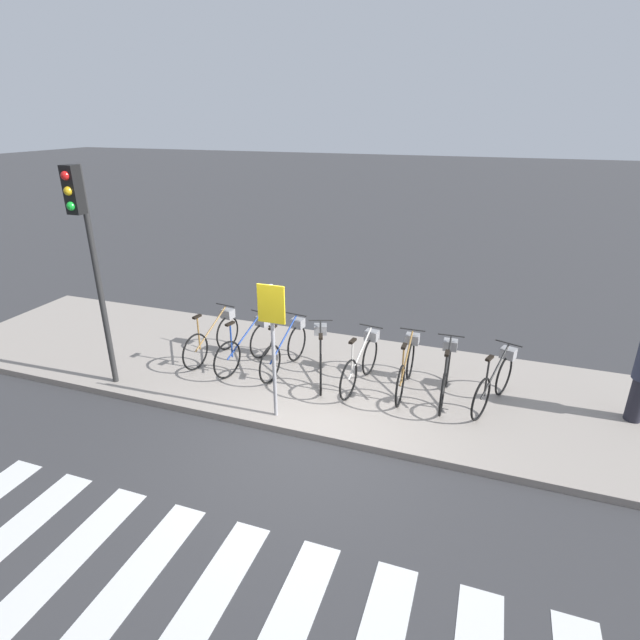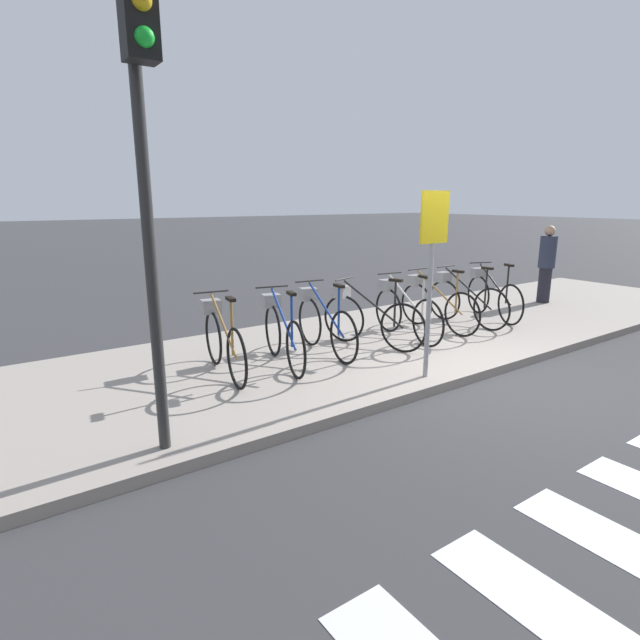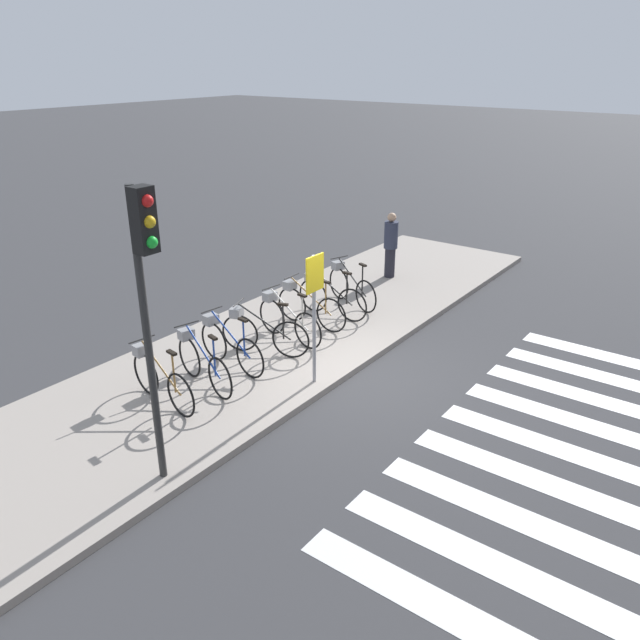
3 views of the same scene
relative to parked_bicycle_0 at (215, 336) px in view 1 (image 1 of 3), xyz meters
name	(u,v)px [view 1 (image 1 of 3)]	position (x,y,z in m)	size (l,w,h in m)	color
ground_plane	(308,439)	(2.69, -1.86, -0.58)	(120.00, 120.00, 0.00)	#38383A
sidewalk	(343,380)	(2.69, 0.04, -0.52)	(16.94, 3.78, 0.12)	#9E9389
parked_bicycle_0	(215,336)	(0.00, 0.00, 0.00)	(0.46, 1.72, 1.06)	black
parked_bicycle_1	(248,344)	(0.80, -0.11, 0.00)	(0.57, 1.69, 1.06)	black
parked_bicycle_2	(286,347)	(1.56, 0.01, 0.00)	(0.46, 1.73, 1.06)	black
parked_bicycle_3	(321,355)	(2.29, -0.10, 0.00)	(0.70, 1.65, 1.06)	black
parked_bicycle_4	(362,361)	(3.07, -0.08, 0.00)	(0.46, 1.73, 1.06)	black
parked_bicycle_5	(407,366)	(3.87, 0.01, 0.00)	(0.46, 1.74, 1.06)	black
parked_bicycle_6	(446,372)	(4.56, -0.02, 0.00)	(0.46, 1.74, 1.06)	black
parked_bicycle_7	(496,380)	(5.37, -0.01, 0.00)	(0.70, 1.65, 1.06)	black
traffic_light	(85,235)	(-1.24, -1.61, 2.30)	(0.24, 0.40, 3.87)	#2D2D2D
sign_post	(272,330)	(2.02, -1.57, 1.08)	(0.44, 0.07, 2.25)	#99999E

